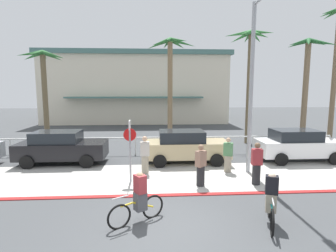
{
  "coord_description": "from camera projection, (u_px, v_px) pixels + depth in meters",
  "views": [
    {
      "loc": [
        -0.24,
        -6.99,
        3.78
      ],
      "look_at": [
        0.58,
        6.0,
        2.02
      ],
      "focal_mm": 28.55,
      "sensor_mm": 36.0,
      "label": 1
    }
  ],
  "objects": [
    {
      "name": "car_black_1",
      "position": [
        61.0,
        147.0,
        13.68
      ],
      "size": [
        4.4,
        2.02,
        1.69
      ],
      "color": "black",
      "rests_on": "ground"
    },
    {
      "name": "palm_tree_0",
      "position": [
        43.0,
        73.0,
        18.41
      ],
      "size": [
        3.19,
        3.29,
        6.49
      ],
      "color": "brown",
      "rests_on": "ground"
    },
    {
      "name": "ground_plane",
      "position": [
        155.0,
        149.0,
        17.33
      ],
      "size": [
        80.0,
        80.0,
        0.0
      ],
      "primitive_type": "plane",
      "color": "#424447"
    },
    {
      "name": "pedestrian_0",
      "position": [
        228.0,
        156.0,
        12.29
      ],
      "size": [
        0.47,
        0.43,
        1.62
      ],
      "color": "gray",
      "rests_on": "ground"
    },
    {
      "name": "car_tan_2",
      "position": [
        185.0,
        146.0,
        13.91
      ],
      "size": [
        4.4,
        2.02,
        1.69
      ],
      "color": "tan",
      "rests_on": "ground"
    },
    {
      "name": "cyclist_yellow_1",
      "position": [
        139.0,
        199.0,
        7.62
      ],
      "size": [
        1.57,
        1.03,
        1.5
      ],
      "color": "black",
      "rests_on": "ground"
    },
    {
      "name": "stop_sign_bike_lane",
      "position": [
        130.0,
        142.0,
        10.85
      ],
      "size": [
        0.52,
        0.56,
        2.56
      ],
      "color": "gray",
      "rests_on": "ground"
    },
    {
      "name": "pedestrian_3",
      "position": [
        201.0,
        167.0,
        10.47
      ],
      "size": [
        0.47,
        0.46,
        1.68
      ],
      "color": "#232326",
      "rests_on": "ground"
    },
    {
      "name": "rail_fence",
      "position": [
        156.0,
        140.0,
        15.73
      ],
      "size": [
        21.47,
        0.08,
        1.04
      ],
      "color": "white",
      "rests_on": "ground"
    },
    {
      "name": "building_backdrop",
      "position": [
        137.0,
        88.0,
        33.62
      ],
      "size": [
        21.21,
        11.71,
        8.05
      ],
      "color": "beige",
      "rests_on": "ground"
    },
    {
      "name": "palm_tree_3",
      "position": [
        307.0,
        69.0,
        17.46
      ],
      "size": [
        2.57,
        3.05,
        7.13
      ],
      "color": "#756047",
      "rests_on": "ground"
    },
    {
      "name": "car_white_3",
      "position": [
        298.0,
        145.0,
        14.24
      ],
      "size": [
        4.4,
        2.02,
        1.69
      ],
      "color": "white",
      "rests_on": "ground"
    },
    {
      "name": "pedestrian_2",
      "position": [
        257.0,
        165.0,
        10.62
      ],
      "size": [
        0.42,
        0.35,
        1.72
      ],
      "color": "#232326",
      "rests_on": "ground"
    },
    {
      "name": "sidewalk_strip",
      "position": [
        157.0,
        177.0,
        11.59
      ],
      "size": [
        44.0,
        4.0,
        0.02
      ],
      "primitive_type": "cube",
      "color": "beige",
      "rests_on": "ground"
    },
    {
      "name": "curb_paint",
      "position": [
        159.0,
        195.0,
        9.61
      ],
      "size": [
        44.0,
        0.24,
        0.03
      ],
      "primitive_type": "cube",
      "color": "maroon",
      "rests_on": "ground"
    },
    {
      "name": "palm_tree_2",
      "position": [
        250.0,
        59.0,
        18.35
      ],
      "size": [
        3.16,
        2.96,
        7.85
      ],
      "color": "brown",
      "rests_on": "ground"
    },
    {
      "name": "cyclist_teal_0",
      "position": [
        271.0,
        200.0,
        7.53
      ],
      "size": [
        0.69,
        1.73,
        1.5
      ],
      "color": "black",
      "rests_on": "ground"
    },
    {
      "name": "streetlight_curb",
      "position": [
        254.0,
        78.0,
        11.56
      ],
      "size": [
        0.24,
        2.54,
        7.5
      ],
      "color": "#9EA0A5",
      "rests_on": "ground"
    },
    {
      "name": "palm_tree_1",
      "position": [
        170.0,
        64.0,
        19.11
      ],
      "size": [
        3.57,
        3.33,
        7.47
      ],
      "color": "#846B4C",
      "rests_on": "ground"
    },
    {
      "name": "pedestrian_1",
      "position": [
        145.0,
        156.0,
        12.07
      ],
      "size": [
        0.42,
        0.34,
        1.72
      ],
      "color": "gray",
      "rests_on": "ground"
    }
  ]
}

